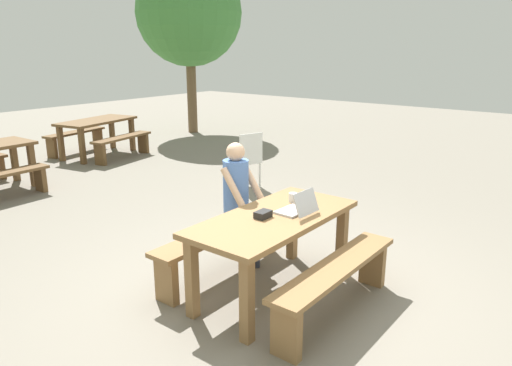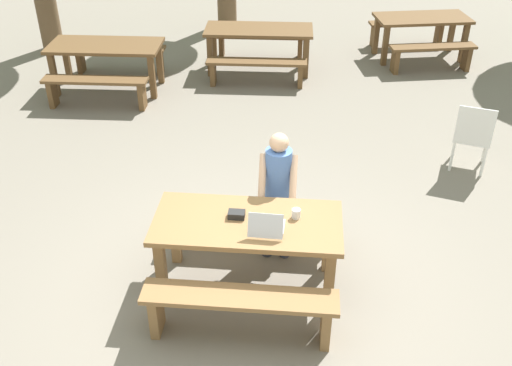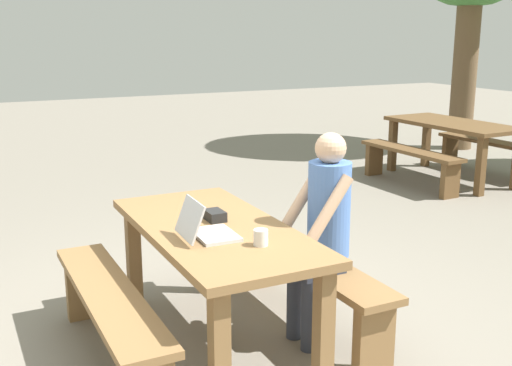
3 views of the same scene
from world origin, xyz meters
name	(u,v)px [view 3 (image 3 of 3)]	position (x,y,z in m)	size (l,w,h in m)	color
ground_plane	(217,343)	(0.00, 0.00, 0.00)	(30.00, 30.00, 0.00)	gray
picnic_table_front	(215,245)	(0.00, 0.00, 0.65)	(1.72, 0.80, 0.77)	olive
bench_near	(110,311)	(0.00, -0.66, 0.36)	(1.67, 0.30, 0.48)	olive
bench_far	(307,273)	(0.00, 0.66, 0.36)	(1.67, 0.30, 0.48)	olive
laptop	(205,228)	(0.18, -0.14, 0.83)	(0.32, 0.32, 0.23)	silver
small_pouch	(215,215)	(-0.10, 0.05, 0.80)	(0.15, 0.10, 0.06)	black
coffee_mug	(261,238)	(0.44, 0.09, 0.82)	(0.08, 0.08, 0.09)	white
person_seated	(323,224)	(0.24, 0.61, 0.76)	(0.37, 0.39, 1.33)	#333847
picnic_table_distant	(452,131)	(-2.73, 4.49, 0.65)	(1.80, 0.88, 0.76)	brown
bench_distant_south	(410,159)	(-2.71, 3.79, 0.35)	(1.60, 0.35, 0.47)	brown
bench_distant_north	(489,149)	(-2.76, 5.18, 0.35)	(1.60, 0.35, 0.47)	brown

